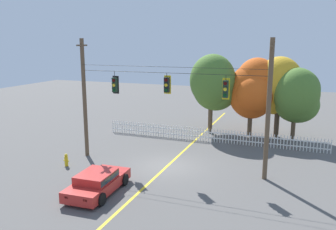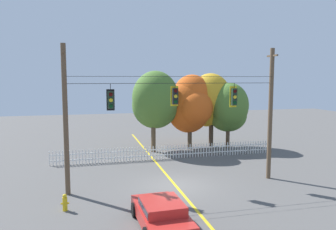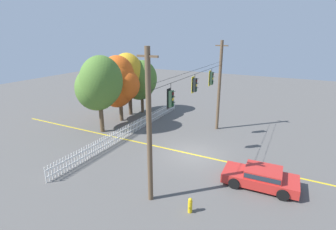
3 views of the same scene
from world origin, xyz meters
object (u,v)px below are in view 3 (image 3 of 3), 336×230
at_px(traffic_signal_southbound_primary, 211,78).
at_px(autumn_oak_far_east, 126,76).
at_px(parked_car, 261,177).
at_px(autumn_maple_far_west, 140,80).
at_px(traffic_signal_westbound_side, 194,85).
at_px(traffic_signal_eastbound_side, 171,99).
at_px(autumn_maple_mid, 119,82).
at_px(autumn_maple_near_fence, 99,85).
at_px(fire_hydrant, 190,205).

xyz_separation_m(traffic_signal_southbound_primary, autumn_oak_far_east, (2.28, 9.98, -0.91)).
height_order(traffic_signal_southbound_primary, parked_car, traffic_signal_southbound_primary).
relative_size(autumn_oak_far_east, autumn_maple_far_west, 1.14).
bearing_deg(traffic_signal_westbound_side, autumn_maple_far_west, 51.55).
relative_size(traffic_signal_eastbound_side, autumn_maple_mid, 0.22).
bearing_deg(autumn_maple_near_fence, autumn_oak_far_east, 9.82).
bearing_deg(autumn_oak_far_east, traffic_signal_westbound_side, -120.42).
distance_m(autumn_maple_mid, autumn_maple_far_west, 3.32).
relative_size(traffic_signal_eastbound_side, autumn_maple_far_west, 0.25).
xyz_separation_m(autumn_oak_far_east, fire_hydrant, (-11.79, -12.26, -3.77)).
relative_size(traffic_signal_westbound_side, autumn_oak_far_east, 0.19).
distance_m(autumn_maple_near_fence, parked_car, 14.83).
height_order(traffic_signal_eastbound_side, autumn_oak_far_east, autumn_oak_far_east).
relative_size(autumn_maple_far_west, fire_hydrant, 7.14).
relative_size(traffic_signal_westbound_side, traffic_signal_southbound_primary, 0.90).
bearing_deg(fire_hydrant, parked_car, -34.36).
relative_size(traffic_signal_eastbound_side, traffic_signal_westbound_side, 1.13).
xyz_separation_m(traffic_signal_eastbound_side, parked_car, (1.62, -5.02, -4.40)).
relative_size(autumn_maple_near_fence, parked_car, 1.61).
xyz_separation_m(traffic_signal_southbound_primary, autumn_maple_far_west, (3.76, 9.24, -1.45)).
xyz_separation_m(traffic_signal_eastbound_side, autumn_oak_far_east, (9.42, 9.98, -0.84)).
xyz_separation_m(traffic_signal_westbound_side, autumn_maple_far_west, (7.34, 9.24, -1.53)).
xyz_separation_m(traffic_signal_eastbound_side, fire_hydrant, (-2.37, -2.28, -4.60)).
height_order(traffic_signal_eastbound_side, parked_car, traffic_signal_eastbound_side).
bearing_deg(parked_car, autumn_maple_mid, 67.70).
bearing_deg(autumn_maple_far_west, traffic_signal_eastbound_side, -139.70).
relative_size(autumn_maple_near_fence, autumn_maple_mid, 1.04).
xyz_separation_m(traffic_signal_eastbound_side, traffic_signal_southbound_primary, (7.14, 0.00, 0.07)).
bearing_deg(autumn_oak_far_east, autumn_maple_far_west, -26.64).
bearing_deg(autumn_oak_far_east, traffic_signal_southbound_primary, -102.89).
distance_m(traffic_signal_westbound_side, parked_car, 7.05).
xyz_separation_m(autumn_maple_mid, autumn_oak_far_east, (1.82, 0.42, 0.23)).
bearing_deg(traffic_signal_eastbound_side, parked_car, -72.05).
height_order(traffic_signal_eastbound_side, fire_hydrant, traffic_signal_eastbound_side).
height_order(autumn_oak_far_east, autumn_maple_far_west, autumn_oak_far_east).
relative_size(traffic_signal_westbound_side, autumn_maple_far_west, 0.22).
bearing_deg(autumn_oak_far_east, autumn_maple_near_fence, -170.18).
relative_size(traffic_signal_southbound_primary, autumn_oak_far_east, 0.22).
bearing_deg(autumn_maple_near_fence, autumn_maple_mid, 7.95).
bearing_deg(traffic_signal_eastbound_side, traffic_signal_southbound_primary, 0.01).
height_order(autumn_maple_mid, parked_car, autumn_maple_mid).
distance_m(autumn_maple_mid, autumn_oak_far_east, 1.88).
relative_size(traffic_signal_southbound_primary, parked_car, 0.34).
bearing_deg(parked_car, fire_hydrant, 145.64).
relative_size(autumn_maple_near_fence, autumn_maple_far_west, 1.17).
bearing_deg(autumn_maple_near_fence, traffic_signal_westbound_side, -94.94).
distance_m(traffic_signal_southbound_primary, autumn_maple_near_fence, 9.56).
relative_size(traffic_signal_eastbound_side, autumn_maple_near_fence, 0.21).
xyz_separation_m(autumn_oak_far_east, autumn_maple_far_west, (1.48, -0.74, -0.54)).
relative_size(traffic_signal_eastbound_side, autumn_oak_far_east, 0.22).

